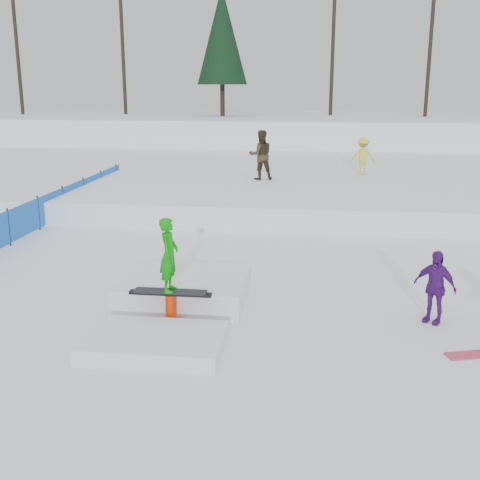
# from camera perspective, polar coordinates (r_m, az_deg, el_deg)

# --- Properties ---
(ground) EXTENTS (120.00, 120.00, 0.00)m
(ground) POSITION_cam_1_polar(r_m,az_deg,el_deg) (12.10, -3.57, -7.37)
(ground) COLOR white
(snow_berm) EXTENTS (60.00, 14.00, 2.40)m
(snow_berm) POSITION_cam_1_polar(r_m,az_deg,el_deg) (41.20, 4.27, 10.04)
(snow_berm) COLOR white
(snow_berm) RESTS_ON ground
(snow_midrise) EXTENTS (50.00, 18.00, 0.80)m
(snow_midrise) POSITION_cam_1_polar(r_m,az_deg,el_deg) (27.41, 2.65, 6.02)
(snow_midrise) COLOR white
(snow_midrise) RESTS_ON ground
(safety_fence) EXTENTS (0.05, 16.00, 1.10)m
(safety_fence) POSITION_cam_1_polar(r_m,az_deg,el_deg) (20.02, -18.56, 2.44)
(safety_fence) COLOR blue
(safety_fence) RESTS_ON ground
(treeline) EXTENTS (40.24, 4.22, 10.50)m
(treeline) POSITION_cam_1_polar(r_m,az_deg,el_deg) (39.60, 13.77, 18.54)
(treeline) COLOR black
(treeline) RESTS_ON snow_berm
(walker_olive) EXTENTS (1.11, 0.97, 1.94)m
(walker_olive) POSITION_cam_1_polar(r_m,az_deg,el_deg) (23.91, 1.99, 8.06)
(walker_olive) COLOR #332A1A
(walker_olive) RESTS_ON snow_midrise
(walker_ygreen) EXTENTS (1.01, 0.61, 1.54)m
(walker_ygreen) POSITION_cam_1_polar(r_m,az_deg,el_deg) (25.70, 11.56, 7.79)
(walker_ygreen) COLOR gold
(walker_ygreen) RESTS_ON snow_midrise
(spectator_purple) EXTENTS (0.90, 0.78, 1.45)m
(spectator_purple) POSITION_cam_1_polar(r_m,az_deg,el_deg) (12.22, 17.98, -4.24)
(spectator_purple) COLOR #4F1676
(spectator_purple) RESTS_ON ground
(jib_rail_feature) EXTENTS (2.60, 4.40, 2.11)m
(jib_rail_feature) POSITION_cam_1_polar(r_m,az_deg,el_deg) (12.27, -5.95, -5.59)
(jib_rail_feature) COLOR white
(jib_rail_feature) RESTS_ON ground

